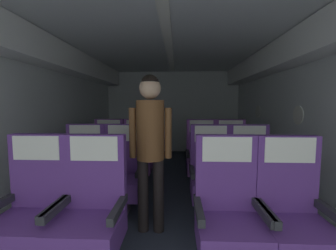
{
  "coord_description": "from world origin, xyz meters",
  "views": [
    {
      "loc": [
        0.14,
        -0.06,
        1.31
      ],
      "look_at": [
        0.0,
        3.07,
        1.02
      ],
      "focal_mm": 23.8,
      "sensor_mm": 36.0,
      "label": 1
    }
  ],
  "objects": [
    {
      "name": "seat_a_right_window",
      "position": [
        0.53,
        1.61,
        0.45
      ],
      "size": [
        0.52,
        0.5,
        1.06
      ],
      "color": "#38383D",
      "rests_on": "ground"
    },
    {
      "name": "seat_c_left_window",
      "position": [
        -1.03,
        3.55,
        0.45
      ],
      "size": [
        0.52,
        0.5,
        1.06
      ],
      "color": "#38383D",
      "rests_on": "ground"
    },
    {
      "name": "seat_a_right_aisle",
      "position": [
        1.02,
        1.6,
        0.45
      ],
      "size": [
        0.52,
        0.5,
        1.06
      ],
      "color": "#38383D",
      "rests_on": "ground"
    },
    {
      "name": "flight_attendant",
      "position": [
        -0.14,
        2.15,
        0.99
      ],
      "size": [
        0.43,
        0.28,
        1.61
      ],
      "rotation": [
        0.0,
        0.0,
        0.14
      ],
      "color": "black",
      "rests_on": "ground"
    },
    {
      "name": "seat_a_left_aisle",
      "position": [
        -0.54,
        1.59,
        0.45
      ],
      "size": [
        0.52,
        0.5,
        1.06
      ],
      "color": "#38383D",
      "rests_on": "ground"
    },
    {
      "name": "seat_c_left_aisle",
      "position": [
        -0.53,
        3.55,
        0.45
      ],
      "size": [
        0.52,
        0.5,
        1.06
      ],
      "color": "#38383D",
      "rests_on": "ground"
    },
    {
      "name": "seat_a_left_window",
      "position": [
        -1.03,
        1.6,
        0.45
      ],
      "size": [
        0.52,
        0.5,
        1.06
      ],
      "color": "#38383D",
      "rests_on": "ground"
    },
    {
      "name": "seat_c_right_window",
      "position": [
        0.53,
        3.54,
        0.45
      ],
      "size": [
        0.52,
        0.5,
        1.06
      ],
      "color": "#38383D",
      "rests_on": "ground"
    },
    {
      "name": "seat_b_left_aisle",
      "position": [
        -0.54,
        2.58,
        0.45
      ],
      "size": [
        0.52,
        0.5,
        1.06
      ],
      "color": "#38383D",
      "rests_on": "ground"
    },
    {
      "name": "seat_b_left_window",
      "position": [
        -1.03,
        2.57,
        0.45
      ],
      "size": [
        0.52,
        0.5,
        1.06
      ],
      "color": "#38383D",
      "rests_on": "ground"
    },
    {
      "name": "fuselage_shell",
      "position": [
        0.0,
        3.35,
        1.63
      ],
      "size": [
        3.76,
        6.19,
        2.27
      ],
      "color": "silver",
      "rests_on": "ground"
    },
    {
      "name": "seat_b_right_aisle",
      "position": [
        1.02,
        2.58,
        0.45
      ],
      "size": [
        0.52,
        0.5,
        1.06
      ],
      "color": "#38383D",
      "rests_on": "ground"
    },
    {
      "name": "seat_c_right_aisle",
      "position": [
        1.01,
        3.53,
        0.45
      ],
      "size": [
        0.52,
        0.5,
        1.06
      ],
      "color": "#38383D",
      "rests_on": "ground"
    },
    {
      "name": "seat_b_right_window",
      "position": [
        0.54,
        2.56,
        0.45
      ],
      "size": [
        0.52,
        0.5,
        1.06
      ],
      "color": "#38383D",
      "rests_on": "ground"
    },
    {
      "name": "ground",
      "position": [
        0.0,
        3.07,
        -0.01
      ],
      "size": [
        3.88,
        6.54,
        0.02
      ],
      "primitive_type": "cube",
      "color": "#2D3342"
    }
  ]
}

